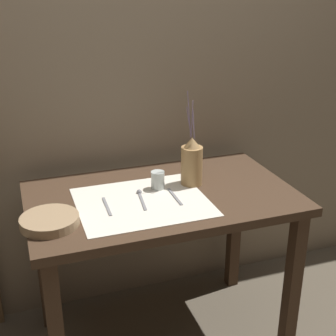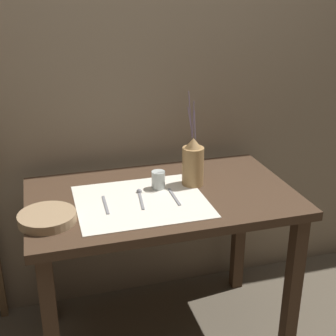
{
  "view_description": "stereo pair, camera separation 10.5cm",
  "coord_description": "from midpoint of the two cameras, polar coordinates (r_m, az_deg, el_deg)",
  "views": [
    {
      "loc": [
        -0.59,
        -1.78,
        1.69
      ],
      "look_at": [
        0.03,
        0.0,
        0.92
      ],
      "focal_mm": 50.0,
      "sensor_mm": 36.0,
      "label": 1
    },
    {
      "loc": [
        -0.49,
        -1.81,
        1.69
      ],
      "look_at": [
        0.03,
        0.0,
        0.92
      ],
      "focal_mm": 50.0,
      "sensor_mm": 36.0,
      "label": 2
    }
  ],
  "objects": [
    {
      "name": "fork_outer",
      "position": [
        1.98,
        -8.97,
        -4.65
      ],
      "size": [
        0.02,
        0.17,
        0.0
      ],
      "color": "gray",
      "rests_on": "wooden_table"
    },
    {
      "name": "ground_plane",
      "position": [
        2.52,
        -1.93,
        -19.83
      ],
      "size": [
        12.0,
        12.0,
        0.0
      ],
      "primitive_type": "plane",
      "color": "brown"
    },
    {
      "name": "pitcher_with_flowers",
      "position": [
        2.13,
        1.51,
        0.62
      ],
      "size": [
        0.1,
        0.1,
        0.44
      ],
      "color": "#A87F4C",
      "rests_on": "wooden_table"
    },
    {
      "name": "spoon_inner",
      "position": [
        2.05,
        -4.86,
        -3.36
      ],
      "size": [
        0.04,
        0.18,
        0.02
      ],
      "color": "gray",
      "rests_on": "wooden_table"
    },
    {
      "name": "stone_wall_back",
      "position": [
        2.37,
        -5.71,
        10.2
      ],
      "size": [
        7.0,
        0.06,
        2.4
      ],
      "color": "gray",
      "rests_on": "ground_plane"
    },
    {
      "name": "glass_tumbler_near",
      "position": [
        2.11,
        -2.77,
        -1.51
      ],
      "size": [
        0.06,
        0.06,
        0.08
      ],
      "color": "silver",
      "rests_on": "wooden_table"
    },
    {
      "name": "wooden_bowl",
      "position": [
        1.88,
        -15.79,
        -6.26
      ],
      "size": [
        0.23,
        0.23,
        0.04
      ],
      "color": "#9E7F5B",
      "rests_on": "wooden_table"
    },
    {
      "name": "fork_inner",
      "position": [
        2.04,
        -0.63,
        -3.52
      ],
      "size": [
        0.01,
        0.17,
        0.0
      ],
      "color": "gray",
      "rests_on": "wooden_table"
    },
    {
      "name": "wooden_table",
      "position": [
        2.13,
        -2.16,
        -6.08
      ],
      "size": [
        1.18,
        0.71,
        0.8
      ],
      "color": "#422D1E",
      "rests_on": "ground_plane"
    },
    {
      "name": "linen_cloth",
      "position": [
        2.0,
        -4.65,
        -4.16
      ],
      "size": [
        0.55,
        0.46,
        0.0
      ],
      "color": "silver",
      "rests_on": "wooden_table"
    }
  ]
}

